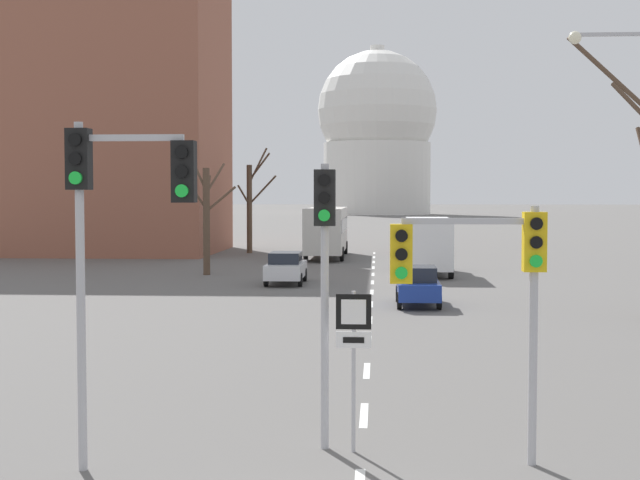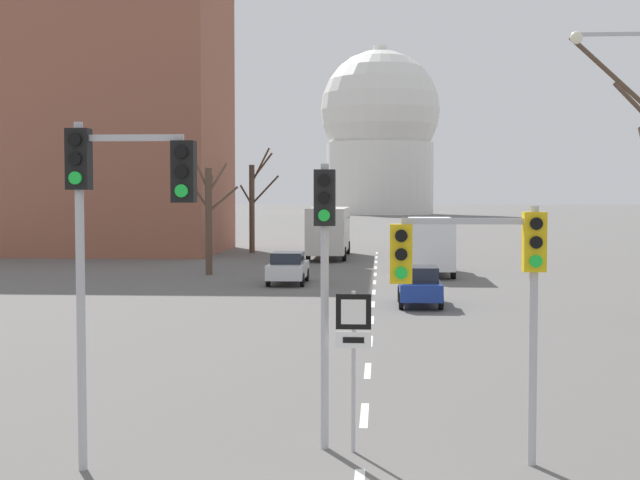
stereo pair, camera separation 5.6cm
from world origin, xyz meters
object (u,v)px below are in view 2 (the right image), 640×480
at_px(traffic_signal_near_right, 485,269).
at_px(street_lamp_right, 637,156).
at_px(traffic_signal_centre_tall, 325,251).
at_px(traffic_signal_near_left, 114,207).
at_px(city_bus, 329,228).
at_px(sedan_near_left, 423,242).
at_px(sedan_mid_centre, 420,286).
at_px(delivery_truck, 430,244).
at_px(route_sign_post, 353,342).
at_px(sedan_near_right, 288,267).

xyz_separation_m(traffic_signal_near_right, street_lamp_right, (5.46, 11.09, 2.28)).
height_order(traffic_signal_centre_tall, street_lamp_right, street_lamp_right).
xyz_separation_m(traffic_signal_near_left, city_bus, (0.55, 48.26, -2.14)).
height_order(sedan_near_left, sedan_mid_centre, sedan_near_left).
bearing_deg(traffic_signal_near_left, city_bus, 89.35).
relative_size(traffic_signal_near_left, traffic_signal_near_right, 1.31).
relative_size(street_lamp_right, sedan_mid_centre, 2.29).
bearing_deg(street_lamp_right, traffic_signal_centre_tall, -127.99).
relative_size(traffic_signal_near_left, street_lamp_right, 0.62).
height_order(sedan_near_left, delivery_truck, delivery_truck).
bearing_deg(traffic_signal_near_left, route_sign_post, 19.04).
relative_size(traffic_signal_near_left, delivery_truck, 0.77).
bearing_deg(street_lamp_right, sedan_near_left, 95.54).
height_order(street_lamp_right, sedan_mid_centre, street_lamp_right).
distance_m(traffic_signal_near_right, delivery_truck, 34.52).
height_order(traffic_signal_centre_tall, traffic_signal_near_right, traffic_signal_centre_tall).
distance_m(traffic_signal_centre_tall, traffic_signal_near_left, 3.61).
distance_m(traffic_signal_near_left, traffic_signal_near_right, 5.98).
distance_m(route_sign_post, sedan_near_right, 28.80).
distance_m(traffic_signal_near_left, delivery_truck, 35.97).
relative_size(route_sign_post, delivery_truck, 0.38).
distance_m(traffic_signal_near_left, city_bus, 48.31).
distance_m(traffic_signal_centre_tall, sedan_mid_centre, 20.38).
relative_size(traffic_signal_near_right, street_lamp_right, 0.47).
bearing_deg(sedan_near_right, traffic_signal_near_left, -89.24).
relative_size(traffic_signal_centre_tall, delivery_truck, 0.68).
height_order(traffic_signal_near_left, city_bus, traffic_signal_near_left).
height_order(route_sign_post, sedan_near_left, route_sign_post).
xyz_separation_m(traffic_signal_near_left, route_sign_post, (3.71, 1.28, -2.30)).
bearing_deg(traffic_signal_near_right, route_sign_post, 165.93).
height_order(traffic_signal_near_right, sedan_near_left, traffic_signal_near_right).
relative_size(sedan_near_left, delivery_truck, 0.62).
relative_size(street_lamp_right, sedan_near_left, 2.01).
height_order(city_bus, delivery_truck, city_bus).
height_order(sedan_near_left, city_bus, city_bus).
relative_size(traffic_signal_centre_tall, city_bus, 0.46).
bearing_deg(traffic_signal_centre_tall, sedan_mid_centre, 82.90).
distance_m(traffic_signal_centre_tall, sedan_near_right, 28.64).
relative_size(traffic_signal_centre_tall, sedan_near_right, 1.14).
distance_m(street_lamp_right, delivery_truck, 24.11).
bearing_deg(sedan_near_left, sedan_near_right, -108.07).
relative_size(sedan_mid_centre, delivery_truck, 0.54).
bearing_deg(delivery_truck, traffic_signal_centre_tall, -96.14).
bearing_deg(traffic_signal_centre_tall, street_lamp_right, 52.01).
bearing_deg(city_bus, sedan_mid_centre, -79.07).
bearing_deg(city_bus, traffic_signal_near_right, -83.64).
bearing_deg(sedan_near_left, traffic_signal_near_right, -91.57).
xyz_separation_m(traffic_signal_near_right, sedan_near_right, (-6.24, 29.02, -2.37)).
xyz_separation_m(sedan_near_left, city_bus, (-6.74, -5.04, 1.20)).
bearing_deg(traffic_signal_near_left, sedan_mid_centre, 75.14).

